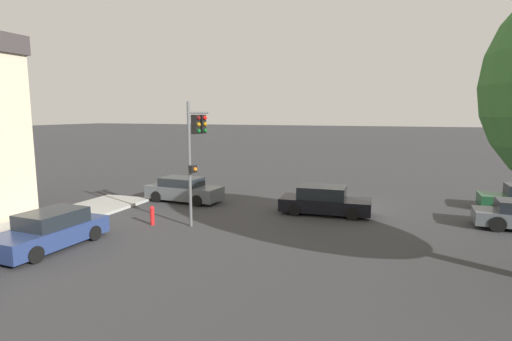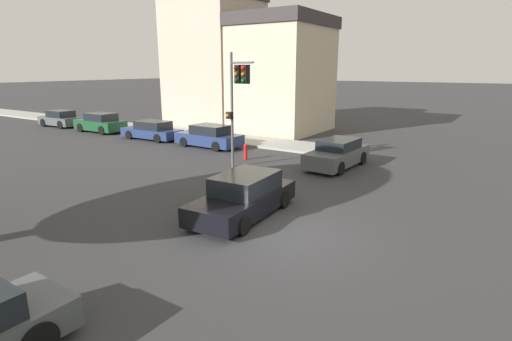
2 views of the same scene
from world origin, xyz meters
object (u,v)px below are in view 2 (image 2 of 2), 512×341
Objects in this scene: traffic_signal at (237,89)px; parked_car_0 at (209,137)px; parked_car_3 at (60,119)px; crossing_car_1 at (244,196)px; crossing_car_2 at (337,154)px; fire_hydrant at (246,151)px; parked_car_1 at (152,131)px; parked_car_2 at (100,123)px.

traffic_signal is 1.27× the size of parked_car_0.
parked_car_3 is (3.96, 22.18, -3.36)m from traffic_signal.
crossing_car_2 is (8.54, -0.08, 0.01)m from crossing_car_1.
traffic_signal is at bearing -155.88° from fire_hydrant.
parked_car_3 is (0.79, 26.33, -0.02)m from crossing_car_2.
crossing_car_1 is (-5.37, -4.06, -3.36)m from traffic_signal.
parked_car_1 is 1.13× the size of parked_car_3.
parked_car_0 is 0.98× the size of parked_car_1.
parked_car_2 is at bearing 1.59° from parked_car_0.
parked_car_0 is 1.03× the size of parked_car_2.
parked_car_1 is 5.07× the size of fire_hydrant.
traffic_signal is at bearing 145.01° from parked_car_0.
crossing_car_1 is 17.12m from parked_car_1.
parked_car_1 is 11.78m from parked_car_3.
parked_car_1 is (9.16, 14.47, -0.05)m from crossing_car_1.
traffic_signal reaches higher than parked_car_3.
parked_car_2 is (0.14, 6.14, 0.09)m from parked_car_1.
parked_car_1 is at bearing 178.05° from parked_car_3.
crossing_car_2 is 5.08× the size of fire_hydrant.
fire_hydrant is (-1.86, -4.17, -0.20)m from parked_car_0.
crossing_car_2 reaches higher than parked_car_1.
parked_car_0 is at bearing 179.57° from parked_car_2.
fire_hydrant is (-1.22, 5.03, -0.21)m from crossing_car_2.
parked_car_1 reaches higher than fire_hydrant.
parked_car_3 is at bearing -90.64° from traffic_signal.
parked_car_2 reaches higher than parked_car_1.
crossing_car_1 is 1.03× the size of parked_car_1.
parked_car_3 is at bearing -0.13° from parked_car_2.
crossing_car_1 is 12.94m from parked_car_0.
parked_car_3 reaches higher than fire_hydrant.
parked_car_3 is 4.48× the size of fire_hydrant.
traffic_signal reaches higher than crossing_car_1.
parked_car_2 reaches higher than crossing_car_2.
parked_car_3 is at bearing -2.00° from parked_car_1.
crossing_car_1 reaches higher than fire_hydrant.
parked_car_3 is (0.02, 5.64, -0.05)m from parked_car_2.
parked_car_1 is at bearing 79.11° from fire_hydrant.
parked_car_3 is (0.14, 17.14, -0.00)m from parked_car_0.
parked_car_3 is at bearing 1.69° from parked_car_0.
traffic_signal reaches higher than parked_car_1.
parked_car_0 is (9.19, 9.11, -0.00)m from crossing_car_1.
crossing_car_1 is at bearing 159.31° from parked_car_3.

